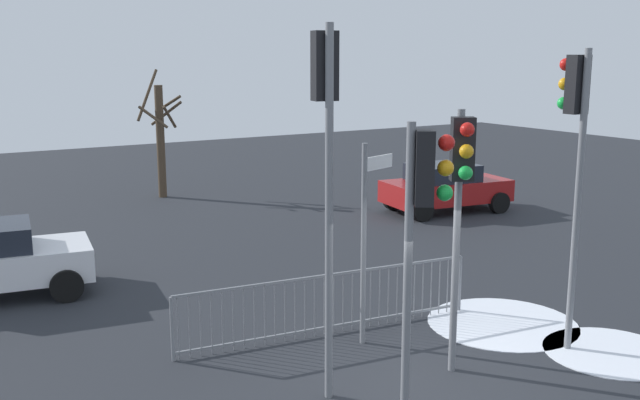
{
  "coord_description": "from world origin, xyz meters",
  "views": [
    {
      "loc": [
        -6.25,
        -7.7,
        4.72
      ],
      "look_at": [
        0.44,
        3.3,
        2.12
      ],
      "focal_mm": 40.61,
      "sensor_mm": 36.0,
      "label": 1
    }
  ],
  "objects_px": {
    "traffic_light_rear_left": "(422,209)",
    "car_red_trailing": "(445,187)",
    "traffic_light_foreground_right": "(575,133)",
    "traffic_light_mid_left": "(325,130)",
    "bare_tree_left": "(160,136)",
    "traffic_light_mid_right": "(461,184)",
    "direction_sign_post": "(366,234)"
  },
  "relations": [
    {
      "from": "traffic_light_rear_left",
      "to": "traffic_light_mid_right",
      "type": "bearing_deg",
      "value": 157.58
    },
    {
      "from": "traffic_light_rear_left",
      "to": "traffic_light_foreground_right",
      "type": "bearing_deg",
      "value": 137.83
    },
    {
      "from": "traffic_light_rear_left",
      "to": "traffic_light_mid_left",
      "type": "distance_m",
      "value": 1.77
    },
    {
      "from": "traffic_light_mid_left",
      "to": "car_red_trailing",
      "type": "xyz_separation_m",
      "value": [
        9.44,
        8.34,
        -2.97
      ]
    },
    {
      "from": "traffic_light_mid_right",
      "to": "traffic_light_foreground_right",
      "type": "xyz_separation_m",
      "value": [
        2.24,
        -0.1,
        0.62
      ]
    },
    {
      "from": "traffic_light_rear_left",
      "to": "car_red_trailing",
      "type": "xyz_separation_m",
      "value": [
        9.0,
        9.84,
        -2.13
      ]
    },
    {
      "from": "traffic_light_mid_right",
      "to": "traffic_light_rear_left",
      "type": "relative_size",
      "value": 1.0
    },
    {
      "from": "traffic_light_foreground_right",
      "to": "bare_tree_left",
      "type": "height_order",
      "value": "traffic_light_foreground_right"
    },
    {
      "from": "traffic_light_foreground_right",
      "to": "car_red_trailing",
      "type": "distance_m",
      "value": 10.72
    },
    {
      "from": "traffic_light_mid_right",
      "to": "traffic_light_mid_left",
      "type": "relative_size",
      "value": 0.77
    },
    {
      "from": "traffic_light_foreground_right",
      "to": "direction_sign_post",
      "type": "xyz_separation_m",
      "value": [
        -2.67,
        1.82,
        -1.66
      ]
    },
    {
      "from": "traffic_light_mid_left",
      "to": "car_red_trailing",
      "type": "bearing_deg",
      "value": 51.62
    },
    {
      "from": "car_red_trailing",
      "to": "traffic_light_mid_right",
      "type": "bearing_deg",
      "value": -122.91
    },
    {
      "from": "traffic_light_foreground_right",
      "to": "bare_tree_left",
      "type": "xyz_separation_m",
      "value": [
        -1.31,
        15.67,
        -1.46
      ]
    },
    {
      "from": "traffic_light_rear_left",
      "to": "direction_sign_post",
      "type": "height_order",
      "value": "traffic_light_rear_left"
    },
    {
      "from": "traffic_light_foreground_right",
      "to": "traffic_light_mid_left",
      "type": "height_order",
      "value": "traffic_light_mid_left"
    },
    {
      "from": "car_red_trailing",
      "to": "traffic_light_rear_left",
      "type": "bearing_deg",
      "value": -125.14
    },
    {
      "from": "traffic_light_mid_right",
      "to": "traffic_light_mid_left",
      "type": "bearing_deg",
      "value": 15.75
    },
    {
      "from": "traffic_light_foreground_right",
      "to": "car_red_trailing",
      "type": "height_order",
      "value": "traffic_light_foreground_right"
    },
    {
      "from": "traffic_light_mid_left",
      "to": "direction_sign_post",
      "type": "relative_size",
      "value": 1.53
    },
    {
      "from": "traffic_light_rear_left",
      "to": "direction_sign_post",
      "type": "distance_m",
      "value": 3.11
    },
    {
      "from": "traffic_light_rear_left",
      "to": "traffic_light_mid_left",
      "type": "relative_size",
      "value": 0.77
    },
    {
      "from": "traffic_light_mid_right",
      "to": "direction_sign_post",
      "type": "height_order",
      "value": "traffic_light_mid_right"
    },
    {
      "from": "traffic_light_foreground_right",
      "to": "car_red_trailing",
      "type": "relative_size",
      "value": 1.21
    },
    {
      "from": "direction_sign_post",
      "to": "car_red_trailing",
      "type": "relative_size",
      "value": 0.84
    },
    {
      "from": "bare_tree_left",
      "to": "traffic_light_mid_right",
      "type": "bearing_deg",
      "value": -93.4
    },
    {
      "from": "traffic_light_mid_left",
      "to": "bare_tree_left",
      "type": "distance_m",
      "value": 15.44
    },
    {
      "from": "traffic_light_rear_left",
      "to": "car_red_trailing",
      "type": "distance_m",
      "value": 13.51
    },
    {
      "from": "traffic_light_foreground_right",
      "to": "car_red_trailing",
      "type": "xyz_separation_m",
      "value": [
        5.24,
        8.94,
        -2.75
      ]
    },
    {
      "from": "traffic_light_foreground_right",
      "to": "traffic_light_mid_left",
      "type": "relative_size",
      "value": 0.94
    },
    {
      "from": "traffic_light_rear_left",
      "to": "traffic_light_mid_left",
      "type": "bearing_deg",
      "value": -129.29
    },
    {
      "from": "traffic_light_rear_left",
      "to": "bare_tree_left",
      "type": "xyz_separation_m",
      "value": [
        2.45,
        16.57,
        -0.83
      ]
    }
  ]
}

